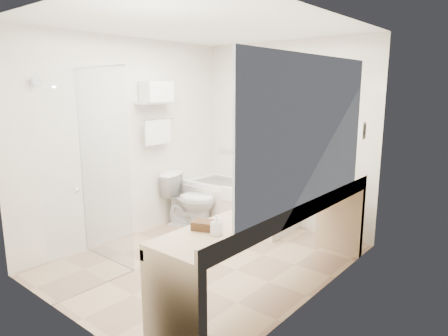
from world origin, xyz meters
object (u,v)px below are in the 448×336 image
Objects in this scene: bathtub at (239,203)px; vanity_counter at (279,229)px; amenity_basket at (205,225)px; water_bottle_left at (327,180)px; toilet at (190,200)px.

vanity_counter is at bearing -42.35° from bathtub.
vanity_counter reaches higher than bathtub.
vanity_counter is 14.19× the size of amenity_basket.
amenity_basket is at bearing -95.45° from water_bottle_left.
amenity_basket is (-0.12, -0.85, 0.24)m from vanity_counter.
bathtub is 0.59× the size of vanity_counter.
toilet is 2.57m from amenity_basket.
amenity_basket is 0.89× the size of water_bottle_left.
water_bottle_left is at bearing -108.34° from toilet.
vanity_counter is 0.89m from water_bottle_left.
water_bottle_left reaches higher than amenity_basket.
toilet is at bearing 137.48° from amenity_basket.
amenity_basket reaches higher than toilet.
vanity_counter is (1.52, -1.39, 0.36)m from bathtub.
water_bottle_left reaches higher than vanity_counter.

